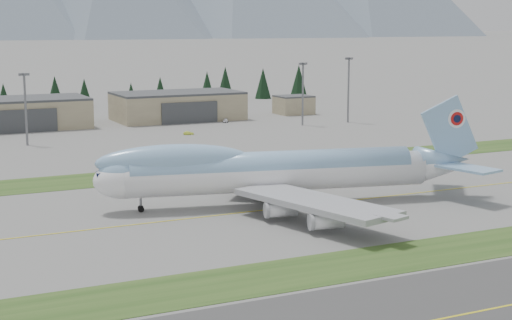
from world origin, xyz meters
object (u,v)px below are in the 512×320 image
service_vehicle_b (189,135)px  service_vehicle_c (226,122)px  boeing_747_freighter (274,170)px  hangar_center (18,113)px  hangar_right (178,106)px

service_vehicle_b → service_vehicle_c: bearing=-24.7°
service_vehicle_c → boeing_747_freighter: bearing=-83.1°
service_vehicle_c → service_vehicle_b: bearing=-107.5°
boeing_747_freighter → service_vehicle_c: boeing_747_freighter is taller
boeing_747_freighter → hangar_center: boeing_747_freighter is taller
service_vehicle_b → hangar_center: bearing=68.3°
service_vehicle_c → hangar_right: bearing=156.4°
hangar_right → boeing_747_freighter: bearing=-102.4°
hangar_center → service_vehicle_b: bearing=-40.6°
hangar_right → service_vehicle_c: 21.37m
boeing_747_freighter → service_vehicle_b: (20.88, 104.62, -7.16)m
boeing_747_freighter → service_vehicle_b: bearing=91.1°
service_vehicle_b → service_vehicle_c: size_ratio=0.78×
hangar_right → hangar_center: bearing=180.0°
service_vehicle_b → hangar_right: bearing=3.7°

